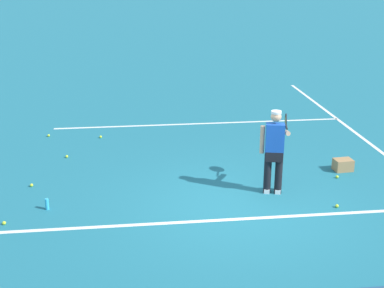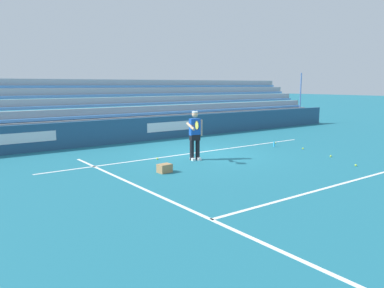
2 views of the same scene
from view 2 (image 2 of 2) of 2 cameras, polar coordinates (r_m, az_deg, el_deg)
The scene contains 15 objects.
ground_plane at distance 14.17m, azimuth 1.70°, elevation -1.66°, with size 160.00×160.00×0.00m, color #1E6B7F.
court_baseline_white at distance 14.55m, azimuth 0.48°, elevation -1.36°, with size 12.00×0.10×0.01m, color white.
court_sideline_white at distance 8.68m, azimuth -3.44°, elevation -8.62°, with size 0.10×12.00×0.01m, color white.
court_service_line_white at distance 10.51m, azimuth 20.64°, elevation -6.04°, with size 8.22×0.10×0.01m, color white.
back_wall_sponsor_board at distance 17.77m, azimuth -7.24°, elevation 2.25°, with size 26.91×0.25×1.10m.
bleacher_stand at distance 19.72m, azimuth -10.41°, elevation 3.46°, with size 25.56×3.20×3.40m.
tennis_player at distance 13.06m, azimuth 0.45°, elevation 1.40°, with size 0.73×0.96×1.71m.
ball_box_cardboard at distance 11.36m, azimuth -4.20°, elevation -3.71°, with size 0.40×0.30×0.26m, color #A87F51.
tennis_ball_near_player at distance 11.88m, azimuth -4.09°, elevation -3.61°, with size 0.07×0.07×0.07m, color #CCE533.
tennis_ball_far_left at distance 14.65m, azimuth 20.38°, elevation -1.74°, with size 0.07×0.07×0.07m, color #CCE533.
tennis_ball_far_right at distance 13.32m, azimuth -5.31°, elevation -2.25°, with size 0.07×0.07×0.07m, color #CCE533.
tennis_ball_toward_net at distance 16.03m, azimuth 16.55°, elevation -0.66°, with size 0.07×0.07×0.07m, color #CCE533.
tennis_ball_midcourt at distance 13.31m, azimuth 23.69°, elevation -2.99°, with size 0.07×0.07×0.07m, color #CCE533.
tennis_ball_on_baseline at distance 17.23m, azimuth 12.56°, elevation 0.16°, with size 0.07×0.07×0.07m, color #CCE533.
water_bottle at distance 16.36m, azimuth 12.40°, elevation -0.03°, with size 0.07×0.07×0.22m, color #33B2E5.
Camera 2 is at (8.59, 10.95, 2.64)m, focal length 35.00 mm.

